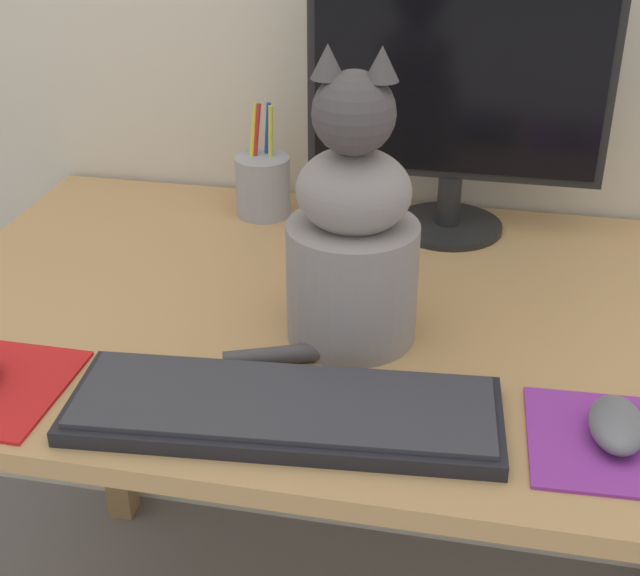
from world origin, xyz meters
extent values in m
cube|color=tan|center=(0.00, 0.00, 0.74)|extent=(1.21, 0.74, 0.02)
cube|color=olive|center=(-0.56, 0.33, 0.36)|extent=(0.05, 0.05, 0.72)
cylinder|color=black|center=(0.08, 0.27, 0.75)|extent=(0.17, 0.17, 0.01)
cylinder|color=black|center=(0.08, 0.27, 0.80)|extent=(0.04, 0.04, 0.08)
cube|color=black|center=(0.08, 0.27, 1.01)|extent=(0.44, 0.02, 0.34)
cube|color=black|center=(0.08, 0.27, 1.01)|extent=(0.42, 0.00, 0.32)
cube|color=black|center=(-0.06, -0.25, 0.76)|extent=(0.48, 0.20, 0.02)
cube|color=#333338|center=(-0.06, -0.25, 0.77)|extent=(0.46, 0.18, 0.01)
cube|color=purple|center=(0.30, -0.23, 0.75)|extent=(0.20, 0.18, 0.00)
ellipsoid|color=slate|center=(0.29, -0.22, 0.77)|extent=(0.06, 0.10, 0.03)
cylinder|color=gray|center=(-0.02, -0.07, 0.82)|extent=(0.17, 0.17, 0.15)
ellipsoid|color=gray|center=(-0.02, -0.07, 0.94)|extent=(0.14, 0.12, 0.10)
sphere|color=#474242|center=(-0.02, -0.08, 1.04)|extent=(0.10, 0.10, 0.09)
cone|color=#474242|center=(-0.04, -0.08, 1.09)|extent=(0.04, 0.04, 0.04)
cone|color=#474242|center=(0.01, -0.08, 1.09)|extent=(0.04, 0.04, 0.04)
cylinder|color=#474242|center=(-0.05, -0.14, 0.76)|extent=(0.20, 0.10, 0.02)
cylinder|color=#99999E|center=(-0.22, 0.27, 0.80)|extent=(0.09, 0.09, 0.10)
cylinder|color=yellow|center=(-0.21, 0.28, 0.86)|extent=(0.01, 0.02, 0.14)
cylinder|color=yellow|center=(-0.24, 0.28, 0.86)|extent=(0.02, 0.03, 0.14)
cylinder|color=red|center=(-0.23, 0.28, 0.86)|extent=(0.02, 0.02, 0.14)
cylinder|color=#1E47B2|center=(-0.22, 0.30, 0.86)|extent=(0.02, 0.01, 0.14)
camera|label=1|loc=(0.14, -1.01, 1.33)|focal=50.00mm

